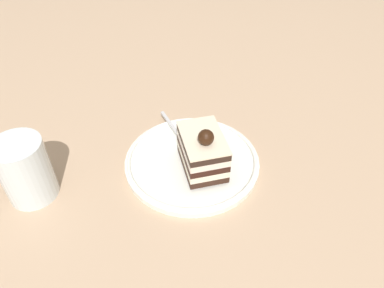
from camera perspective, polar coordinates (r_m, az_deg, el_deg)
name	(u,v)px	position (r m, az deg, el deg)	size (l,w,h in m)	color
ground_plane	(182,164)	(0.63, -1.60, -3.20)	(2.40, 2.40, 0.00)	tan
dessert_plate	(192,160)	(0.62, 0.00, -2.56)	(0.23, 0.23, 0.02)	white
cake_slice	(203,151)	(0.58, 1.69, -1.10)	(0.11, 0.08, 0.09)	#321C12
fork	(177,133)	(0.66, -2.40, 1.82)	(0.12, 0.06, 0.00)	silver
drink_glass_near	(27,173)	(0.60, -24.63, -4.20)	(0.08, 0.08, 0.10)	silver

